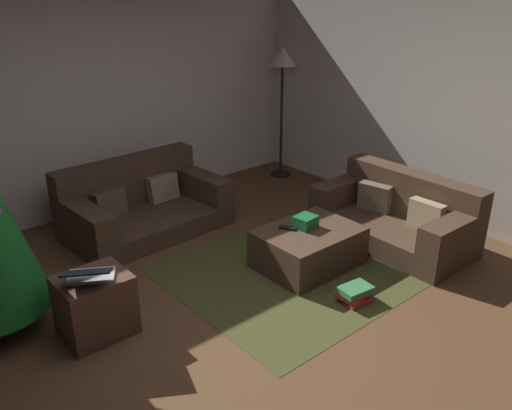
{
  "coord_description": "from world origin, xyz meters",
  "views": [
    {
      "loc": [
        -2.15,
        -2.61,
        2.51
      ],
      "look_at": [
        0.57,
        0.58,
        0.75
      ],
      "focal_mm": 36.65,
      "sensor_mm": 36.0,
      "label": 1
    }
  ],
  "objects_px": {
    "couch_right": "(397,216)",
    "corner_lamp": "(282,67)",
    "tv_remote": "(288,228)",
    "gift_box": "(306,222)",
    "side_table": "(95,305)",
    "laptop": "(90,275)",
    "couch_left": "(141,205)",
    "book_stack": "(354,294)",
    "ottoman": "(308,247)"
  },
  "relations": [
    {
      "from": "couch_left",
      "to": "corner_lamp",
      "type": "distance_m",
      "value": 2.72
    },
    {
      "from": "corner_lamp",
      "to": "book_stack",
      "type": "bearing_deg",
      "value": -121.92
    },
    {
      "from": "gift_box",
      "to": "laptop",
      "type": "xyz_separation_m",
      "value": [
        -2.06,
        0.2,
        0.11
      ]
    },
    {
      "from": "laptop",
      "to": "book_stack",
      "type": "relative_size",
      "value": 1.64
    },
    {
      "from": "laptop",
      "to": "book_stack",
      "type": "distance_m",
      "value": 2.18
    },
    {
      "from": "ottoman",
      "to": "couch_right",
      "type": "bearing_deg",
      "value": -11.49
    },
    {
      "from": "gift_box",
      "to": "tv_remote",
      "type": "bearing_deg",
      "value": 151.52
    },
    {
      "from": "gift_box",
      "to": "side_table",
      "type": "bearing_deg",
      "value": 172.96
    },
    {
      "from": "book_stack",
      "to": "corner_lamp",
      "type": "relative_size",
      "value": 0.17
    },
    {
      "from": "couch_left",
      "to": "gift_box",
      "type": "distance_m",
      "value": 1.92
    },
    {
      "from": "couch_left",
      "to": "laptop",
      "type": "relative_size",
      "value": 3.53
    },
    {
      "from": "ottoman",
      "to": "couch_left",
      "type": "bearing_deg",
      "value": 114.24
    },
    {
      "from": "tv_remote",
      "to": "corner_lamp",
      "type": "relative_size",
      "value": 0.09
    },
    {
      "from": "book_stack",
      "to": "couch_left",
      "type": "bearing_deg",
      "value": 104.49
    },
    {
      "from": "ottoman",
      "to": "corner_lamp",
      "type": "bearing_deg",
      "value": 52.85
    },
    {
      "from": "gift_box",
      "to": "tv_remote",
      "type": "xyz_separation_m",
      "value": [
        -0.16,
        0.08,
        -0.05
      ]
    },
    {
      "from": "couch_right",
      "to": "side_table",
      "type": "bearing_deg",
      "value": 81.39
    },
    {
      "from": "laptop",
      "to": "ottoman",
      "type": "bearing_deg",
      "value": -7.24
    },
    {
      "from": "laptop",
      "to": "tv_remote",
      "type": "bearing_deg",
      "value": -3.58
    },
    {
      "from": "couch_left",
      "to": "couch_right",
      "type": "xyz_separation_m",
      "value": [
        1.91,
        -2.02,
        -0.0
      ]
    },
    {
      "from": "couch_left",
      "to": "ottoman",
      "type": "bearing_deg",
      "value": 111.39
    },
    {
      "from": "tv_remote",
      "to": "gift_box",
      "type": "bearing_deg",
      "value": -54.89
    },
    {
      "from": "gift_box",
      "to": "tv_remote",
      "type": "distance_m",
      "value": 0.18
    },
    {
      "from": "ottoman",
      "to": "tv_remote",
      "type": "xyz_separation_m",
      "value": [
        -0.15,
        0.14,
        0.2
      ]
    },
    {
      "from": "gift_box",
      "to": "book_stack",
      "type": "distance_m",
      "value": 0.86
    },
    {
      "from": "side_table",
      "to": "laptop",
      "type": "distance_m",
      "value": 0.31
    },
    {
      "from": "couch_right",
      "to": "tv_remote",
      "type": "relative_size",
      "value": 10.24
    },
    {
      "from": "couch_left",
      "to": "couch_right",
      "type": "bearing_deg",
      "value": 130.62
    },
    {
      "from": "ottoman",
      "to": "side_table",
      "type": "xyz_separation_m",
      "value": [
        -2.02,
        0.31,
        0.06
      ]
    },
    {
      "from": "couch_left",
      "to": "tv_remote",
      "type": "relative_size",
      "value": 10.82
    },
    {
      "from": "tv_remote",
      "to": "laptop",
      "type": "xyz_separation_m",
      "value": [
        -1.9,
        0.12,
        0.16
      ]
    },
    {
      "from": "gift_box",
      "to": "book_stack",
      "type": "bearing_deg",
      "value": -102.3
    },
    {
      "from": "side_table",
      "to": "laptop",
      "type": "bearing_deg",
      "value": -121.21
    },
    {
      "from": "corner_lamp",
      "to": "laptop",
      "type": "bearing_deg",
      "value": -153.19
    },
    {
      "from": "book_stack",
      "to": "ottoman",
      "type": "bearing_deg",
      "value": 77.32
    },
    {
      "from": "couch_left",
      "to": "side_table",
      "type": "height_order",
      "value": "couch_left"
    },
    {
      "from": "ottoman",
      "to": "book_stack",
      "type": "height_order",
      "value": "ottoman"
    },
    {
      "from": "couch_right",
      "to": "book_stack",
      "type": "xyz_separation_m",
      "value": [
        -1.27,
        -0.49,
        -0.2
      ]
    },
    {
      "from": "book_stack",
      "to": "tv_remote",
      "type": "bearing_deg",
      "value": 89.17
    },
    {
      "from": "couch_right",
      "to": "corner_lamp",
      "type": "distance_m",
      "value": 2.68
    },
    {
      "from": "gift_box",
      "to": "laptop",
      "type": "distance_m",
      "value": 2.07
    },
    {
      "from": "tv_remote",
      "to": "book_stack",
      "type": "distance_m",
      "value": 0.91
    },
    {
      "from": "ottoman",
      "to": "laptop",
      "type": "relative_size",
      "value": 1.93
    },
    {
      "from": "corner_lamp",
      "to": "couch_left",
      "type": "bearing_deg",
      "value": -172.63
    },
    {
      "from": "corner_lamp",
      "to": "tv_remote",
      "type": "bearing_deg",
      "value": -131.59
    },
    {
      "from": "ottoman",
      "to": "laptop",
      "type": "distance_m",
      "value": 2.1
    },
    {
      "from": "gift_box",
      "to": "side_table",
      "type": "distance_m",
      "value": 2.06
    },
    {
      "from": "couch_right",
      "to": "corner_lamp",
      "type": "relative_size",
      "value": 0.92
    },
    {
      "from": "tv_remote",
      "to": "corner_lamp",
      "type": "distance_m",
      "value": 2.86
    },
    {
      "from": "couch_right",
      "to": "laptop",
      "type": "xyz_separation_m",
      "value": [
        -3.16,
        0.49,
        0.28
      ]
    }
  ]
}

